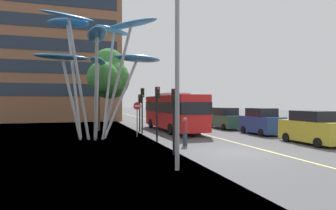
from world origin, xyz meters
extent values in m
cube|color=#4C4C4F|center=(0.00, 0.00, -0.05)|extent=(120.00, 240.00, 0.10)
cube|color=gray|center=(-11.03, 0.00, -0.03)|extent=(16.00, 240.00, 0.05)
cube|color=#E0D666|center=(1.97, 0.00, 0.00)|extent=(0.16, 144.00, 0.01)
cube|color=red|center=(0.33, 11.97, 1.84)|extent=(2.77, 11.03, 2.99)
cube|color=black|center=(0.33, 11.97, 2.26)|extent=(2.79, 11.14, 0.96)
cube|color=yellow|center=(0.22, 17.40, 3.04)|extent=(1.40, 0.13, 0.36)
cube|color=#B2B2B7|center=(0.33, 11.97, 3.46)|extent=(1.98, 3.88, 0.24)
cylinder|color=black|center=(1.53, 15.40, 0.48)|extent=(0.30, 0.97, 0.96)
cylinder|color=black|center=(-1.01, 15.35, 0.48)|extent=(0.30, 0.97, 0.96)
cylinder|color=black|center=(1.66, 8.98, 0.48)|extent=(0.30, 0.97, 0.96)
cylinder|color=black|center=(-0.88, 8.93, 0.48)|extent=(0.30, 0.97, 0.96)
cylinder|color=#9EA0A5|center=(-5.08, 8.15, 3.06)|extent=(2.70, 0.25, 6.19)
ellipsoid|color=#4CA3E5|center=(-3.82, 8.13, 6.12)|extent=(3.61, 1.76, 0.75)
cylinder|color=#9EA0A5|center=(-5.90, 9.36, 4.28)|extent=(1.20, 1.21, 8.58)
ellipsoid|color=#4CA3E5|center=(-5.45, 9.83, 8.55)|extent=(3.97, 4.00, 0.41)
cylinder|color=#9EA0A5|center=(-6.79, 9.61, 3.05)|extent=(0.50, 1.67, 6.14)
ellipsoid|color=#388EDB|center=(-6.66, 10.32, 6.09)|extent=(1.77, 3.65, 0.46)
cylinder|color=#9EA0A5|center=(-8.52, 9.64, 4.48)|extent=(1.25, 1.25, 8.99)
ellipsoid|color=#388EDB|center=(-9.01, 10.12, 8.96)|extent=(4.10, 4.09, 1.18)
cylinder|color=#9EA0A5|center=(-8.69, 8.04, 2.98)|extent=(1.45, 0.33, 6.00)
ellipsoid|color=#388EDB|center=(-9.30, 7.98, 5.96)|extent=(3.87, 2.01, 0.46)
cylinder|color=#9EA0A5|center=(-8.17, 7.43, 4.31)|extent=(1.62, 1.20, 8.66)
ellipsoid|color=#4299E0|center=(-8.84, 6.97, 8.62)|extent=(4.25, 3.60, 0.79)
cylinder|color=#9EA0A5|center=(-7.05, 6.29, 3.52)|extent=(0.22, 2.62, 7.11)
ellipsoid|color=#4299E0|center=(-7.04, 5.08, 7.04)|extent=(1.28, 3.11, 0.79)
cylinder|color=#9EA0A5|center=(-5.56, 7.00, 4.11)|extent=(2.16, 1.78, 8.27)
ellipsoid|color=#4CA3E5|center=(-4.62, 6.24, 8.22)|extent=(3.79, 3.36, 0.63)
cylinder|color=black|center=(-3.41, 0.48, 1.72)|extent=(0.12, 0.12, 3.44)
cube|color=black|center=(-3.41, 0.34, 3.04)|extent=(0.28, 0.24, 0.80)
sphere|color=red|center=(-3.41, 0.21, 3.30)|extent=(0.18, 0.18, 0.18)
sphere|color=#3A2707|center=(-3.41, 0.21, 3.04)|extent=(0.18, 0.18, 0.18)
sphere|color=black|center=(-3.41, 0.21, 2.78)|extent=(0.18, 0.18, 0.18)
cylinder|color=black|center=(-3.06, 5.19, 1.89)|extent=(0.12, 0.12, 3.78)
cube|color=black|center=(-3.06, 5.05, 3.38)|extent=(0.28, 0.24, 0.80)
sphere|color=red|center=(-3.06, 4.92, 3.64)|extent=(0.18, 0.18, 0.18)
sphere|color=#3A2707|center=(-3.06, 4.92, 3.38)|extent=(0.18, 0.18, 0.18)
sphere|color=black|center=(-3.06, 4.92, 3.12)|extent=(0.18, 0.18, 0.18)
cylinder|color=black|center=(-2.87, 10.92, 1.98)|extent=(0.12, 0.12, 3.96)
cube|color=black|center=(-2.87, 10.78, 3.56)|extent=(0.28, 0.24, 0.80)
sphere|color=#390706|center=(-2.87, 10.65, 3.82)|extent=(0.18, 0.18, 0.18)
sphere|color=#3A2707|center=(-2.87, 10.65, 3.56)|extent=(0.18, 0.18, 0.18)
sphere|color=green|center=(-2.87, 10.65, 3.30)|extent=(0.18, 0.18, 0.18)
cylinder|color=black|center=(-2.78, 12.48, 1.73)|extent=(0.12, 0.12, 3.45)
cube|color=black|center=(-2.78, 12.34, 3.05)|extent=(0.28, 0.24, 0.80)
sphere|color=red|center=(-2.78, 12.21, 3.31)|extent=(0.18, 0.18, 0.18)
sphere|color=#3A2707|center=(-2.78, 12.21, 3.05)|extent=(0.18, 0.18, 0.18)
sphere|color=black|center=(-2.78, 12.21, 2.79)|extent=(0.18, 0.18, 0.18)
cube|color=gold|center=(6.46, 1.40, 0.84)|extent=(1.78, 4.47, 1.33)
cube|color=black|center=(6.46, 1.40, 1.84)|extent=(1.64, 2.46, 0.67)
cylinder|color=black|center=(7.35, 2.79, 0.30)|extent=(0.20, 0.60, 0.60)
cylinder|color=black|center=(5.57, 2.79, 0.30)|extent=(0.20, 0.60, 0.60)
cylinder|color=black|center=(5.57, 0.02, 0.30)|extent=(0.20, 0.60, 0.60)
cube|color=navy|center=(6.65, 7.16, 0.86)|extent=(1.87, 4.12, 1.35)
cube|color=black|center=(6.65, 7.16, 1.88)|extent=(1.72, 2.27, 0.70)
cylinder|color=black|center=(7.59, 8.43, 0.30)|extent=(0.20, 0.60, 0.60)
cylinder|color=black|center=(5.72, 8.43, 0.30)|extent=(0.20, 0.60, 0.60)
cylinder|color=black|center=(7.59, 5.88, 0.30)|extent=(0.20, 0.60, 0.60)
cylinder|color=black|center=(5.72, 5.88, 0.30)|extent=(0.20, 0.60, 0.60)
cube|color=#2D5138|center=(6.23, 12.68, 0.79)|extent=(1.86, 4.56, 1.22)
cube|color=black|center=(6.23, 12.68, 1.78)|extent=(1.71, 2.51, 0.76)
cylinder|color=black|center=(7.16, 14.10, 0.30)|extent=(0.20, 0.60, 0.60)
cylinder|color=black|center=(5.30, 14.10, 0.30)|extent=(0.20, 0.60, 0.60)
cylinder|color=black|center=(7.16, 11.27, 0.30)|extent=(0.20, 0.60, 0.60)
cylinder|color=black|center=(5.30, 11.27, 0.30)|extent=(0.20, 0.60, 0.60)
cylinder|color=gray|center=(-4.35, -2.79, 3.79)|extent=(0.18, 0.18, 7.58)
cylinder|color=brown|center=(-6.41, 14.45, 1.67)|extent=(0.33, 0.33, 3.35)
sphere|color=#387A33|center=(-6.04, 13.42, 5.04)|extent=(2.95, 2.95, 2.95)
sphere|color=#387A33|center=(-5.34, 15.27, 6.54)|extent=(3.07, 3.07, 3.07)
sphere|color=#387A33|center=(-5.47, 13.82, 4.64)|extent=(2.64, 2.64, 2.64)
sphere|color=#387A33|center=(-5.29, 14.91, 5.05)|extent=(3.96, 3.96, 3.96)
cylinder|color=#2D3342|center=(-1.77, 3.16, 0.43)|extent=(0.29, 0.29, 0.86)
cylinder|color=maroon|center=(-1.77, 3.16, 1.21)|extent=(0.34, 0.34, 0.69)
sphere|color=#937056|center=(-1.77, 3.16, 1.66)|extent=(0.22, 0.22, 0.22)
cylinder|color=gray|center=(-3.80, 8.47, 1.37)|extent=(0.08, 0.08, 2.74)
cylinder|color=red|center=(-3.80, 8.44, 2.44)|extent=(0.60, 0.03, 0.60)
cube|color=white|center=(-3.80, 8.41, 2.44)|extent=(0.40, 0.04, 0.11)
cube|color=brown|center=(-14.52, 32.56, 9.07)|extent=(24.40, 10.76, 18.14)
cube|color=#1E2838|center=(-14.52, 27.16, 4.38)|extent=(22.93, 0.08, 1.69)
cube|color=#1E2838|center=(-14.52, 27.16, 7.41)|extent=(22.93, 0.08, 1.69)
cube|color=#1E2838|center=(-14.52, 27.16, 10.43)|extent=(22.93, 0.08, 1.69)
cube|color=#1E2838|center=(-14.52, 27.16, 13.46)|extent=(22.93, 0.08, 1.69)
camera|label=1|loc=(-8.10, -13.65, 2.75)|focal=30.52mm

